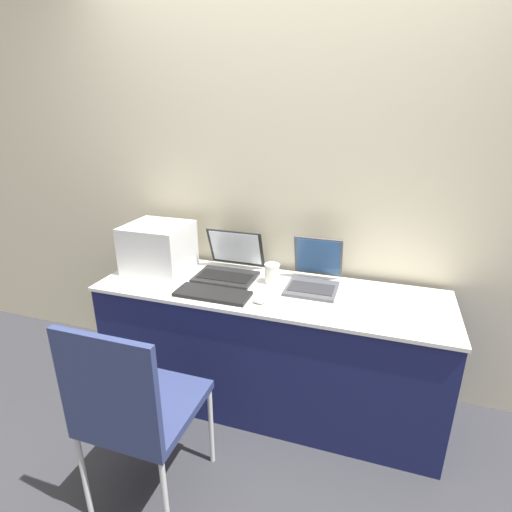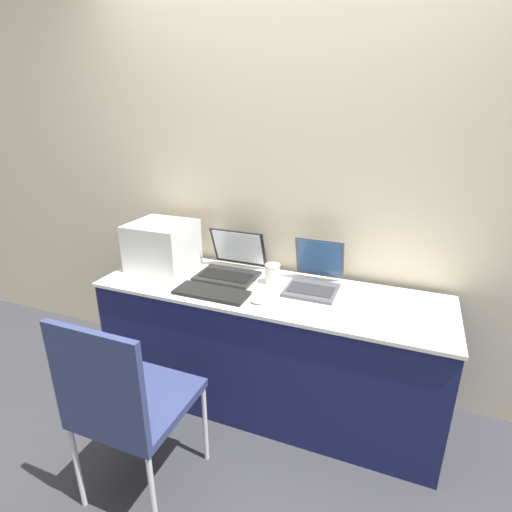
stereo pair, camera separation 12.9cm
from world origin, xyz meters
TOP-DOWN VIEW (x-y plane):
  - ground_plane at (0.00, 0.00)m, footprint 14.00×14.00m
  - wall_back at (0.00, 0.67)m, footprint 8.00×0.05m
  - table at (0.00, 0.29)m, footprint 1.97×0.61m
  - printer at (-0.74, 0.36)m, footprint 0.37×0.34m
  - laptop_left at (-0.29, 0.42)m, footprint 0.36×0.35m
  - laptop_right at (0.23, 0.42)m, footprint 0.28×0.34m
  - external_keyboard at (-0.27, 0.12)m, footprint 0.41×0.16m
  - coffee_cup at (-0.01, 0.39)m, footprint 0.09×0.09m
  - mouse at (0.00, 0.12)m, footprint 0.07×0.05m
  - chair at (-0.34, -0.55)m, footprint 0.44×0.48m

SIDE VIEW (x-z plane):
  - ground_plane at x=0.00m, z-range 0.00..0.00m
  - table at x=0.00m, z-range 0.00..0.76m
  - chair at x=-0.34m, z-range 0.08..1.04m
  - external_keyboard at x=-0.27m, z-range 0.76..0.78m
  - mouse at x=0.00m, z-range 0.76..0.79m
  - laptop_left at x=-0.29m, z-range 0.69..0.95m
  - laptop_right at x=0.23m, z-range 0.69..0.95m
  - coffee_cup at x=-0.01m, z-range 0.76..0.88m
  - printer at x=-0.74m, z-range 0.77..1.07m
  - wall_back at x=0.00m, z-range 0.00..2.60m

